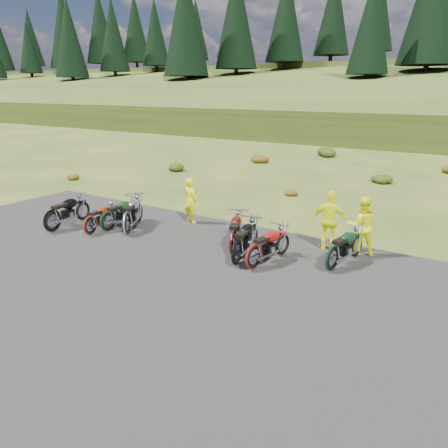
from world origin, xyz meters
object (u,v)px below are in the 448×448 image
Objects in this scene: motorcycle_0 at (54,232)px; person_middle at (191,201)px; motorcycle_7 at (331,271)px; motorcycle_3 at (128,235)px.

motorcycle_0 is 5.01m from person_middle.
motorcycle_7 is at bearing 179.37° from person_middle.
motorcycle_3 is 7.14m from motorcycle_7.
motorcycle_0 is at bearing 58.70° from person_middle.
person_middle is (3.44, 3.54, 0.86)m from motorcycle_0.
motorcycle_7 is 1.22× the size of person_middle.
person_middle is at bearing -51.59° from motorcycle_0.
motorcycle_3 reaches higher than motorcycle_7.
person_middle is (-6.06, 1.46, 0.86)m from motorcycle_7.
motorcycle_3 is at bearing -70.07° from motorcycle_0.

